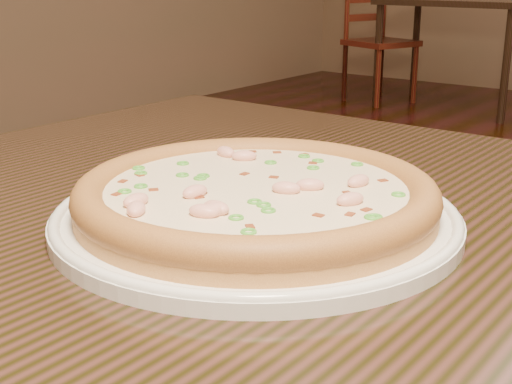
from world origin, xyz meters
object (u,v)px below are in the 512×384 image
Objects in this scene: hero_table at (403,347)px; plate at (256,216)px; bg_table_left at (460,13)px; pizza at (256,195)px; chair_a at (376,41)px.

plate is (-0.12, -0.05, 0.11)m from hero_table.
pizza is at bearing -70.06° from bg_table_left.
pizza is 0.32× the size of chair_a.
hero_table is 4.64m from bg_table_left.
bg_table_left is at bearing 7.32° from chair_a.
chair_a is (-0.59, -0.08, -0.22)m from bg_table_left.
hero_table and bg_table_left have the same top height.
hero_table is 0.18m from pizza.
pizza is at bearing -63.12° from chair_a.
pizza is at bearing -87.57° from plate.
plate is at bearing -63.12° from chair_a.
chair_a is (-2.17, 4.29, -0.32)m from plate.
hero_table is 4.82m from chair_a.
pizza reaches higher than plate.
chair_a reaches higher than plate.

